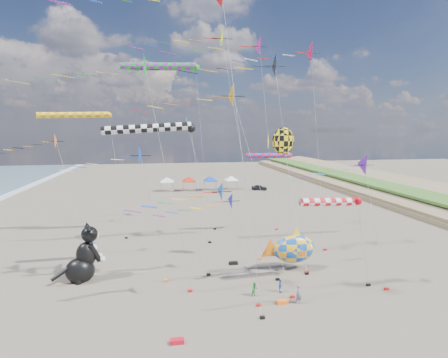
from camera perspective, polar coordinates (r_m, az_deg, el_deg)
name	(u,v)px	position (r m, az deg, el deg)	size (l,w,h in m)	color
ground	(275,345)	(25.51, 8.37, -25.26)	(260.00, 260.00, 0.00)	brown
delta_kite_0	(301,55)	(40.32, 12.49, 19.19)	(11.02, 2.42, 23.41)	#D30D42
delta_kite_1	(230,98)	(26.76, 0.97, 13.01)	(11.73, 2.11, 17.68)	gold
delta_kite_3	(219,39)	(36.56, -0.85, 21.82)	(12.00, 2.33, 24.17)	#DBEF14
delta_kite_4	(130,74)	(29.20, -15.16, 16.26)	(12.50, 2.36, 19.77)	#1C8036
delta_kite_5	(358,169)	(30.70, 21.03, 1.59)	(8.73, 1.96, 12.12)	#5A1A9E
delta_kite_6	(182,125)	(47.54, -6.82, 8.73)	(10.71, 1.89, 15.96)	#177CB9
delta_kite_7	(271,69)	(39.71, 7.68, 17.32)	(13.88, 2.66, 22.07)	black
delta_kite_8	(246,47)	(48.27, 3.56, 20.71)	(15.68, 2.69, 26.24)	#DC1691
delta_kite_9	(209,196)	(25.99, -2.45, -2.82)	(9.18, 1.66, 10.33)	blue
delta_kite_10	(126,158)	(31.47, -15.63, 3.25)	(8.48, 1.92, 12.81)	#093AB4
delta_kite_11	(51,145)	(40.24, -26.39, 5.06)	(7.98, 1.77, 13.74)	orange
delta_kite_12	(234,208)	(31.11, 1.59, -4.75)	(9.74, 1.73, 8.36)	#0C13BD
windsock_0	(333,202)	(31.27, 17.40, -3.67)	(6.99, 0.74, 8.26)	red
windsock_1	(271,156)	(45.19, 7.66, 3.71)	(7.40, 0.71, 11.08)	red
windsock_2	(77,116)	(46.50, -22.86, 9.53)	(9.86, 0.75, 16.16)	orange
windsock_3	(152,129)	(31.92, -11.70, 8.00)	(9.47, 0.78, 14.51)	black
windsock_4	(163,67)	(42.29, -9.94, 17.54)	(10.17, 0.94, 21.60)	#198927
angelfish_kite	(281,142)	(34.45, 9.34, 5.96)	(3.74, 3.02, 14.22)	yellow
cat_inflatable	(82,253)	(35.50, -22.10, -11.08)	(4.02, 2.01, 5.43)	black
fish_inflatable	(294,249)	(36.27, 11.29, -11.11)	(5.70, 1.99, 4.38)	#124FB4
person_adult	(299,294)	(30.28, 12.13, -17.95)	(0.58, 0.38, 1.60)	slate
child_green	(255,289)	(31.01, 5.05, -17.52)	(0.60, 0.46, 1.23)	#1C8630
child_blue	(280,286)	(31.92, 9.14, -16.87)	(0.69, 0.29, 1.17)	#2E4AA5
kite_bag_0	(233,263)	(37.59, 1.53, -13.57)	(0.90, 0.44, 0.30)	black
kite_bag_1	(177,341)	(25.55, -7.67, -24.78)	(0.90, 0.44, 0.30)	red
kite_bag_2	(282,302)	(30.34, 9.51, -19.19)	(0.90, 0.44, 0.30)	orange
kite_bag_3	(279,250)	(41.97, 8.97, -11.32)	(0.90, 0.44, 0.30)	blue
tent_row	(200,177)	(81.35, -4.00, 0.32)	(19.20, 4.20, 3.80)	white
parked_car	(259,187)	(82.39, 5.78, -1.38)	(1.47, 3.67, 1.25)	#26262D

